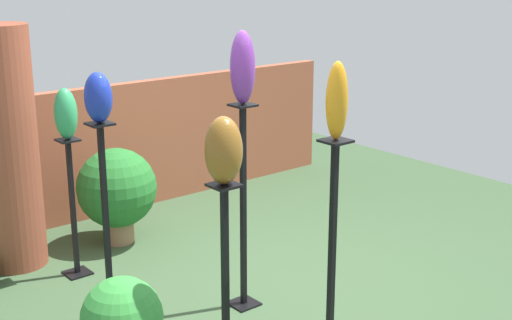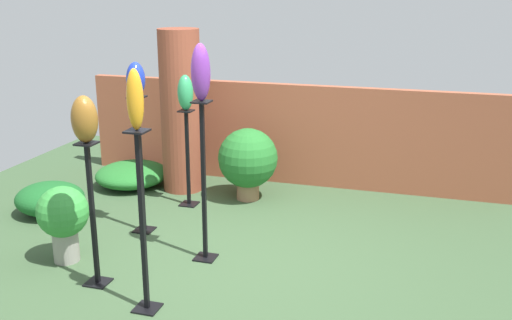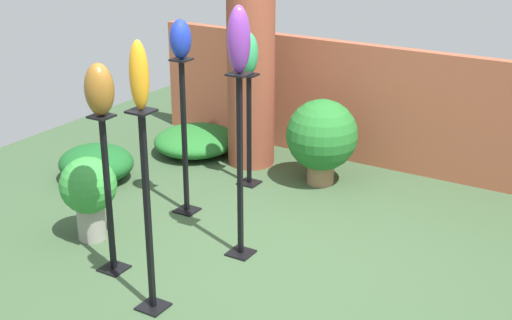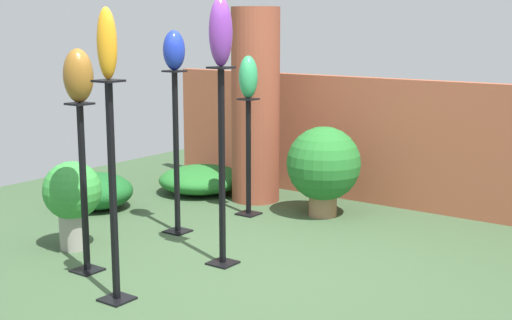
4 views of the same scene
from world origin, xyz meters
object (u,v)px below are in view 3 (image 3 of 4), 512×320
brick_pillar (251,73)px  art_vase_amber (139,75)px  pedestal_bronze (109,202)px  potted_plant_mid_left (89,190)px  art_vase_jade (249,53)px  art_vase_cobalt (180,39)px  pedestal_cobalt (185,144)px  potted_plant_near_pillar (322,136)px  art_vase_violet (239,40)px  pedestal_violet (240,174)px  pedestal_amber (148,221)px  art_vase_bronze (99,89)px  pedestal_jade (249,135)px

brick_pillar → art_vase_amber: brick_pillar is taller
pedestal_bronze → brick_pillar: bearing=96.5°
potted_plant_mid_left → pedestal_bronze: bearing=-31.0°
art_vase_jade → art_vase_cobalt: 0.92m
pedestal_cobalt → potted_plant_near_pillar: (0.77, 1.26, -0.17)m
art_vase_violet → pedestal_violet: bearing=90.0°
art_vase_amber → potted_plant_mid_left: art_vase_amber is taller
pedestal_cobalt → pedestal_amber: bearing=-62.2°
art_vase_amber → art_vase_bronze: bearing=156.4°
art_vase_violet → potted_plant_near_pillar: 2.14m
art_vase_jade → art_vase_amber: bearing=-75.2°
pedestal_amber → pedestal_violet: bearing=83.6°
pedestal_amber → potted_plant_mid_left: pedestal_amber is taller
brick_pillar → potted_plant_mid_left: bearing=-95.9°
pedestal_violet → art_vase_cobalt: 1.34m
pedestal_bronze → potted_plant_near_pillar: bearing=75.7°
potted_plant_mid_left → potted_plant_near_pillar: 2.41m
brick_pillar → pedestal_cobalt: 1.43m
pedestal_cobalt → pedestal_amber: 1.64m
art_vase_amber → potted_plant_near_pillar: 2.97m
art_vase_jade → art_vase_cobalt: art_vase_cobalt is taller
pedestal_violet → art_vase_cobalt: size_ratio=4.49×
potted_plant_mid_left → pedestal_amber: bearing=-27.1°
potted_plant_near_pillar → pedestal_bronze: bearing=-104.3°
pedestal_bronze → art_vase_bronze: 0.89m
pedestal_jade → pedestal_amber: pedestal_amber is taller
pedestal_violet → pedestal_amber: size_ratio=1.03×
pedestal_violet → brick_pillar: bearing=119.2°
pedestal_cobalt → art_vase_bronze: size_ratio=3.71×
pedestal_jade → pedestal_cobalt: size_ratio=0.79×
art_vase_jade → pedestal_bronze: bearing=-90.2°
brick_pillar → potted_plant_near_pillar: bearing=-7.8°
pedestal_amber → potted_plant_mid_left: (-1.14, 0.58, -0.24)m
pedestal_bronze → potted_plant_mid_left: (-0.52, 0.31, -0.14)m
art_vase_jade → art_vase_bronze: 2.05m
pedestal_violet → potted_plant_mid_left: pedestal_violet is taller
pedestal_amber → brick_pillar: bearing=107.8°
brick_pillar → pedestal_jade: 0.77m
pedestal_amber → art_vase_violet: (0.11, 1.01, 1.10)m
brick_pillar → pedestal_jade: size_ratio=1.76×
pedestal_bronze → pedestal_jade: bearing=89.8°
pedestal_bronze → art_vase_violet: bearing=45.4°
pedestal_cobalt → art_vase_jade: size_ratio=3.59×
brick_pillar → art_vase_amber: 3.06m
pedestal_violet → potted_plant_near_pillar: 1.72m
pedestal_violet → pedestal_cobalt: pedestal_violet is taller
pedestal_cobalt → art_vase_violet: bearing=-26.6°
pedestal_cobalt → pedestal_amber: pedestal_amber is taller
pedestal_violet → art_vase_bronze: bearing=-134.6°
brick_pillar → art_vase_cobalt: 1.52m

